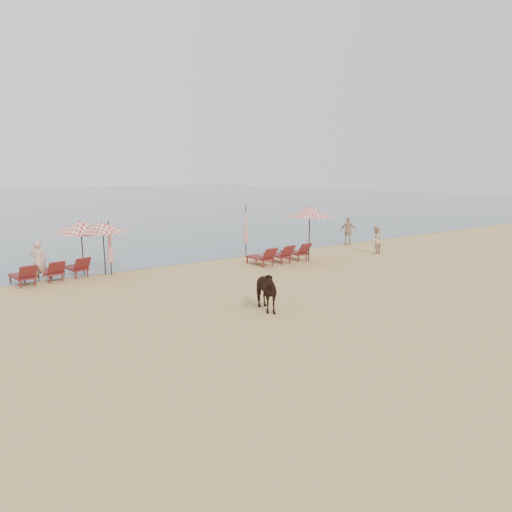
% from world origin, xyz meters
% --- Properties ---
extents(ground, '(120.00, 120.00, 0.00)m').
position_xyz_m(ground, '(0.00, 0.00, 0.00)').
color(ground, tan).
rests_on(ground, ground).
extents(sea, '(160.00, 140.00, 0.06)m').
position_xyz_m(sea, '(0.00, 80.00, 0.00)').
color(sea, '#51606B').
rests_on(sea, ground).
extents(lounger_cluster_left, '(2.94, 2.11, 0.59)m').
position_xyz_m(lounger_cluster_left, '(-6.46, 9.93, 0.41)').
color(lounger_cluster_left, maroon).
rests_on(lounger_cluster_left, ground).
extents(lounger_cluster_right, '(2.91, 1.84, 0.62)m').
position_xyz_m(lounger_cluster_right, '(3.21, 7.70, 0.43)').
color(lounger_cluster_right, maroon).
rests_on(lounger_cluster_right, ground).
extents(umbrella_open_left_a, '(1.98, 1.98, 2.26)m').
position_xyz_m(umbrella_open_left_a, '(-4.42, 9.80, 2.03)').
color(umbrella_open_left_a, black).
rests_on(umbrella_open_left_a, ground).
extents(umbrella_open_left_b, '(1.86, 1.90, 2.38)m').
position_xyz_m(umbrella_open_left_b, '(-5.16, 10.35, 2.06)').
color(umbrella_open_left_b, black).
rests_on(umbrella_open_left_b, ground).
extents(umbrella_open_right, '(2.20, 2.20, 2.69)m').
position_xyz_m(umbrella_open_right, '(4.62, 7.26, 2.42)').
color(umbrella_open_right, black).
rests_on(umbrella_open_right, ground).
extents(umbrella_closed_left, '(0.28, 0.28, 2.30)m').
position_xyz_m(umbrella_closed_left, '(-4.22, 9.62, 1.42)').
color(umbrella_closed_left, black).
rests_on(umbrella_closed_left, ground).
extents(umbrella_closed_right, '(0.31, 0.31, 2.57)m').
position_xyz_m(umbrella_closed_right, '(3.07, 10.55, 1.58)').
color(umbrella_closed_right, black).
rests_on(umbrella_closed_right, ground).
extents(cow, '(0.99, 1.65, 1.31)m').
position_xyz_m(cow, '(-1.65, 2.17, 0.65)').
color(cow, black).
rests_on(cow, ground).
extents(beachgoer_left, '(0.70, 0.62, 1.62)m').
position_xyz_m(beachgoer_left, '(-6.86, 10.10, 0.81)').
color(beachgoer_left, tan).
rests_on(beachgoer_left, ground).
extents(beachgoer_right_a, '(0.81, 0.69, 1.49)m').
position_xyz_m(beachgoer_right_a, '(8.88, 6.81, 0.75)').
color(beachgoer_right_a, tan).
rests_on(beachgoer_right_a, ground).
extents(beachgoer_right_b, '(0.99, 0.97, 1.68)m').
position_xyz_m(beachgoer_right_b, '(9.81, 9.70, 0.84)').
color(beachgoer_right_b, tan).
rests_on(beachgoer_right_b, ground).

